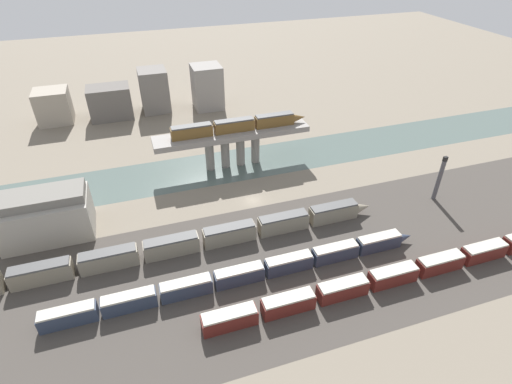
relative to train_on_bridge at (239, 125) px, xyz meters
name	(u,v)px	position (x,y,z in m)	size (l,w,h in m)	color
ground_plane	(253,201)	(-2.03, -18.83, -12.49)	(400.00, 400.00, 0.00)	#756B5B
railbed_yard	(288,264)	(-2.03, -42.83, -12.49)	(280.00, 42.00, 0.01)	#423D38
river_water	(233,165)	(-2.03, 0.00, -12.49)	(320.00, 18.09, 0.01)	#4C5B56
bridge	(232,139)	(-2.03, 0.00, -4.03)	(43.76, 7.67, 10.83)	gray
train_on_bridge	(239,125)	(0.00, 0.00, 0.00)	(38.71, 2.73, 3.40)	brown
train_yard_near	(422,268)	(22.58, -53.79, -10.79)	(90.83, 2.92, 3.46)	#5B1E19
train_yard_mid	(245,274)	(-11.81, -44.32, -10.80)	(76.21, 2.67, 3.44)	#2D384C
train_yard_far	(178,245)	(-23.10, -32.03, -10.45)	(92.29, 3.03, 4.15)	gray
warehouse_building	(45,216)	(-49.73, -17.15, -7.12)	(19.03, 11.05, 11.30)	#9E998E
signal_tower	(439,179)	(42.48, -32.46, -6.54)	(1.07, 1.07, 12.35)	#4C4C51
city_block_far_left	(54,106)	(-53.29, 48.57, -6.74)	(11.17, 10.40, 11.50)	gray
city_block_left	(110,102)	(-34.43, 46.48, -6.80)	(14.50, 9.88, 11.38)	#605B56
city_block_center	(154,90)	(-18.57, 48.47, -4.88)	(9.89, 10.78, 15.22)	slate
city_block_right	(207,87)	(0.53, 44.84, -4.54)	(10.50, 10.46, 15.89)	gray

